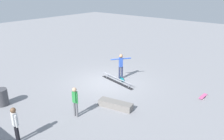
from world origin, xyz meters
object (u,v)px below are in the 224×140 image
grind_rail (117,80)px  skater_main (121,65)px  bystander_white_shirt (15,123)px  skateboard_main (122,79)px  skate_ledge (115,105)px  bystander_green_shirt (75,100)px  trash_bin (2,97)px  loose_skateboard_pink (203,96)px

grind_rail → skater_main: 1.08m
skater_main → bystander_white_shirt: skater_main is taller
skateboard_main → skater_main: bearing=-169.1°
skater_main → bystander_white_shirt: bearing=-137.7°
skater_main → skate_ledge: bearing=-110.1°
bystander_green_shirt → bystander_white_shirt: bearing=74.9°
bystander_white_shirt → trash_bin: bearing=-11.1°
skate_ledge → trash_bin: size_ratio=2.00×
bystander_white_shirt → loose_skateboard_pink: bystander_white_shirt is taller
grind_rail → skate_ledge: skate_ledge is taller
grind_rail → loose_skateboard_pink: size_ratio=3.51×
grind_rail → bystander_white_shirt: size_ratio=1.84×
skater_main → loose_skateboard_pink: (-5.17, -0.82, -0.92)m
grind_rail → bystander_green_shirt: bystander_green_shirt is taller
skate_ledge → loose_skateboard_pink: size_ratio=2.18×
grind_rail → skate_ledge: (-1.94, 2.54, 0.03)m
skater_main → trash_bin: skater_main is taller
skateboard_main → bystander_green_shirt: bearing=-36.3°
skateboard_main → loose_skateboard_pink: size_ratio=0.90×
grind_rail → loose_skateboard_pink: bearing=-153.6°
bystander_green_shirt → loose_skateboard_pink: bystander_green_shirt is taller
grind_rail → loose_skateboard_pink: (-4.97, -1.46, -0.07)m
bystander_white_shirt → trash_bin: bystander_white_shirt is taller
skateboard_main → bystander_white_shirt: bystander_white_shirt is taller
skate_ledge → grind_rail: bearing=-52.7°
skater_main → bystander_green_shirt: skater_main is taller
skateboard_main → trash_bin: size_ratio=0.83×
skater_main → bystander_green_shirt: size_ratio=1.13×
bystander_green_shirt → grind_rail: bearing=-84.7°
grind_rail → trash_bin: (2.76, 6.09, 0.30)m
grind_rail → trash_bin: trash_bin is taller
skater_main → grind_rail: bearing=-126.8°
skate_ledge → trash_bin: trash_bin is taller
bystander_white_shirt → bystander_green_shirt: bearing=-92.0°
skater_main → skateboard_main: skater_main is taller
bystander_green_shirt → skateboard_main: bearing=-86.0°
skateboard_main → bystander_green_shirt: bystander_green_shirt is taller
bystander_green_shirt → trash_bin: (3.77, 1.71, -0.41)m
skater_main → trash_bin: bearing=-164.9°
grind_rail → skater_main: (0.20, -0.64, 0.85)m
grind_rail → bystander_white_shirt: bearing=105.4°
trash_bin → bystander_white_shirt: bearing=163.5°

